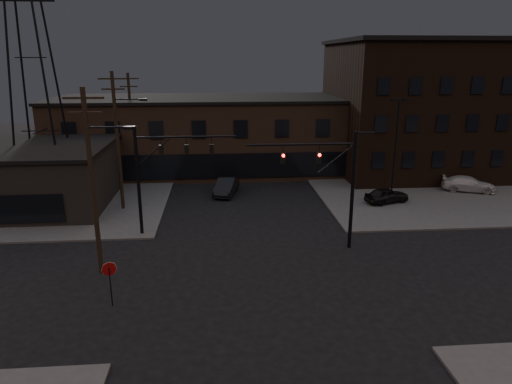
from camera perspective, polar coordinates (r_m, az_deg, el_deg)
The scene contains 18 objects.
ground at distance 26.96m, azimuth 0.60°, elevation -11.16°, with size 140.00×140.00×0.00m, color black.
sidewalk_ne at distance 53.28m, azimuth 22.50°, elevation 1.70°, with size 30.00×30.00×0.15m, color #474744.
sidewalk_nw at distance 51.38m, azimuth -27.18°, elevation 0.61°, with size 30.00×30.00×0.15m, color #474744.
building_row at distance 52.52m, azimuth -2.25°, elevation 7.13°, with size 40.00×12.00×8.00m, color #513A2B.
building_right at distance 55.65m, azimuth 21.43°, elevation 9.67°, with size 22.00×16.00×14.00m, color black.
building_left at distance 44.69m, azimuth -28.01°, elevation 1.57°, with size 16.00×12.00×5.00m, color black.
traffic_signal_near at distance 30.25m, azimuth 9.99°, elevation 1.72°, with size 7.12×0.24×8.00m.
traffic_signal_far at distance 32.95m, azimuth -12.42°, elevation 2.94°, with size 7.12×0.24×8.00m.
stop_sign at distance 24.93m, azimuth -17.84°, elevation -9.70°, with size 0.72×0.33×2.48m.
utility_pole_near at distance 27.57m, azimuth -19.70°, elevation 1.56°, with size 3.70×0.28×11.00m.
utility_pole_mid at distance 39.18m, azimuth -16.85°, elevation 6.39°, with size 3.70×0.28×11.50m.
utility_pole_far at distance 51.07m, azimuth -15.30°, elevation 8.33°, with size 2.20×0.28×11.00m.
transmission_tower at distance 44.65m, azimuth -26.34°, elevation 14.83°, with size 7.00×7.00×25.00m, color black, non-canonical shape.
lot_light_a at distance 41.34m, azimuth 17.08°, elevation 6.00°, with size 1.50×0.28×9.14m.
lot_light_b at distance 48.28m, azimuth 21.60°, elevation 6.99°, with size 1.50×0.28×9.14m.
parked_car_lot_a at distance 41.87m, azimuth 16.03°, elevation -0.38°, with size 1.60×3.99×1.36m, color black.
parked_car_lot_b at distance 48.26m, azimuth 25.03°, elevation 0.92°, with size 1.97×4.86×1.41m, color silver.
car_crossing at distance 43.32m, azimuth -3.73°, elevation 0.72°, with size 1.64×4.71×1.55m, color black.
Camera 1 is at (-2.26, -23.78, 12.50)m, focal length 32.00 mm.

